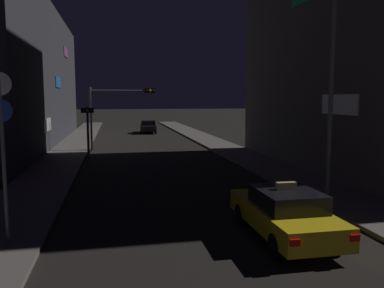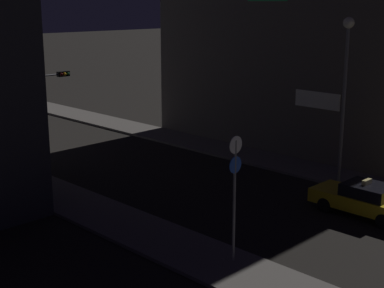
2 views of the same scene
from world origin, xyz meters
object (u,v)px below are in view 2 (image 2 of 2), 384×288
(traffic_light_overhead, at_px, (30,94))
(sign_pole_left, at_px, (235,187))
(taxi, at_px, (364,199))
(street_lamp_near_block, at_px, (346,70))
(traffic_light_left_kerb, at_px, (34,125))

(traffic_light_overhead, xyz_separation_m, sign_pole_left, (-3.14, -18.97, -0.68))
(taxi, xyz_separation_m, sign_pole_left, (-7.52, 0.86, 2.12))
(traffic_light_overhead, distance_m, street_lamp_near_block, 18.48)
(street_lamp_near_block, bearing_deg, traffic_light_overhead, 114.18)
(traffic_light_overhead, height_order, sign_pole_left, traffic_light_overhead)
(traffic_light_left_kerb, bearing_deg, sign_pole_left, -94.40)
(taxi, bearing_deg, sign_pole_left, 173.48)
(taxi, height_order, sign_pole_left, sign_pole_left)
(taxi, bearing_deg, street_lamp_near_block, 44.56)
(traffic_light_overhead, xyz_separation_m, traffic_light_left_kerb, (-1.97, -3.79, -1.05))
(taxi, relative_size, street_lamp_near_block, 0.55)
(traffic_light_overhead, bearing_deg, street_lamp_near_block, -65.82)
(sign_pole_left, xyz_separation_m, street_lamp_near_block, (10.66, 2.23, 2.90))
(street_lamp_near_block, bearing_deg, sign_pole_left, -168.17)
(traffic_light_left_kerb, distance_m, sign_pole_left, 15.24)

